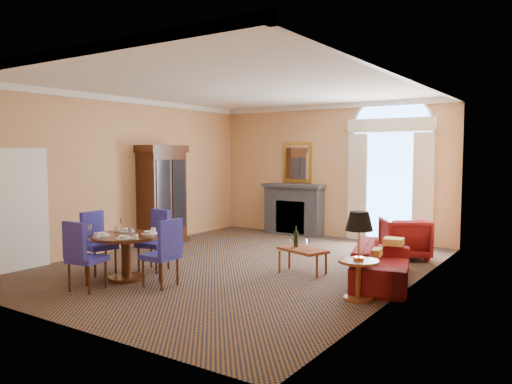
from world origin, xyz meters
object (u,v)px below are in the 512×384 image
Objects in this scene: armoire at (162,196)px; armchair at (405,238)px; side_table at (359,244)px; sofa at (382,263)px; dining_table at (126,246)px; coffee_table at (302,250)px.

armoire reaches higher than armchair.
armchair is 0.72× the size of side_table.
armoire reaches higher than side_table.
armoire is 1.07× the size of sofa.
armoire reaches higher than dining_table.
armchair is at bearing 82.22° from coffee_table.
armoire reaches higher than sofa.
armchair reaches higher than coffee_table.
side_table is at bearing -16.98° from armoire.
dining_table is 1.23× the size of coffee_table.
dining_table is 0.96× the size of side_table.
side_table is (1.38, -0.91, 0.38)m from coffee_table.
side_table is at bearing -14.41° from coffee_table.
armoire is 1.83× the size of side_table.
coffee_table is 1.70m from side_table.
armchair is (3.22, 4.09, -0.15)m from dining_table.
armoire is at bearing 68.38° from sofa.
armchair is at bearing 95.65° from side_table.
dining_table is at bearing -118.73° from coffee_table.
armoire is at bearing -171.28° from coffee_table.
armchair is (5.02, 1.43, -0.67)m from armoire.
sofa is (3.47, 2.12, -0.24)m from dining_table.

